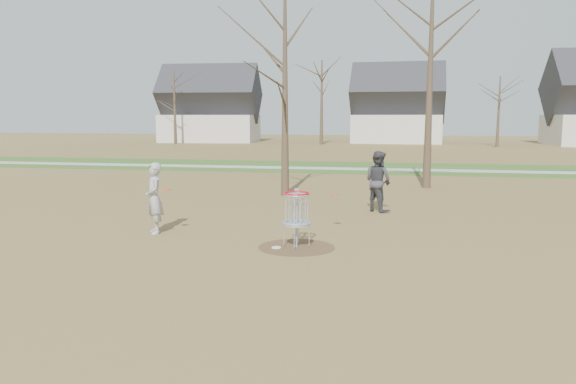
# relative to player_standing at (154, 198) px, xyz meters

# --- Properties ---
(ground) EXTENTS (160.00, 160.00, 0.00)m
(ground) POSITION_rel_player_standing_xyz_m (3.93, -0.87, -0.93)
(ground) COLOR brown
(ground) RESTS_ON ground
(green_band) EXTENTS (160.00, 8.00, 0.01)m
(green_band) POSITION_rel_player_standing_xyz_m (3.93, 20.13, -0.93)
(green_band) COLOR #2D5119
(green_band) RESTS_ON ground
(footpath) EXTENTS (160.00, 1.50, 0.01)m
(footpath) POSITION_rel_player_standing_xyz_m (3.93, 19.13, -0.92)
(footpath) COLOR #9E9E99
(footpath) RESTS_ON green_band
(dirt_circle) EXTENTS (1.80, 1.80, 0.01)m
(dirt_circle) POSITION_rel_player_standing_xyz_m (3.93, -0.87, -0.93)
(dirt_circle) COLOR #47331E
(dirt_circle) RESTS_ON ground
(player_standing) EXTENTS (0.74, 0.81, 1.86)m
(player_standing) POSITION_rel_player_standing_xyz_m (0.00, 0.00, 0.00)
(player_standing) COLOR #A7A7A7
(player_standing) RESTS_ON ground
(player_throwing) EXTENTS (1.20, 1.18, 1.95)m
(player_throwing) POSITION_rel_player_standing_xyz_m (5.60, 4.62, 0.05)
(player_throwing) COLOR #3A3A40
(player_throwing) RESTS_ON ground
(disc_grounded) EXTENTS (0.22, 0.22, 0.02)m
(disc_grounded) POSITION_rel_player_standing_xyz_m (3.49, -1.06, -0.91)
(disc_grounded) COLOR white
(disc_grounded) RESTS_ON dirt_circle
(discs_in_play) EXTENTS (4.43, 1.56, 0.25)m
(discs_in_play) POSITION_rel_player_standing_xyz_m (2.59, 0.60, 0.14)
(discs_in_play) COLOR #F43C0C
(discs_in_play) RESTS_ON ground
(disc_golf_basket) EXTENTS (0.64, 0.64, 1.35)m
(disc_golf_basket) POSITION_rel_player_standing_xyz_m (3.93, -0.87, -0.02)
(disc_golf_basket) COLOR #9EA3AD
(disc_golf_basket) RESTS_ON ground
(bare_trees) EXTENTS (52.62, 44.98, 9.00)m
(bare_trees) POSITION_rel_player_standing_xyz_m (5.71, 34.92, 4.42)
(bare_trees) COLOR #382B1E
(bare_trees) RESTS_ON ground
(houses_row) EXTENTS (56.51, 10.01, 7.26)m
(houses_row) POSITION_rel_player_standing_xyz_m (8.25, 51.69, 2.59)
(houses_row) COLOR silver
(houses_row) RESTS_ON ground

